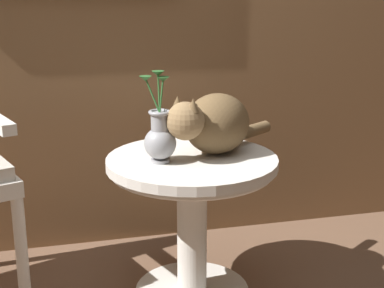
% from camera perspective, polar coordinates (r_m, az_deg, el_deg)
% --- Properties ---
extents(wicker_side_table, '(0.63, 0.63, 0.56)m').
position_cam_1_polar(wicker_side_table, '(2.08, 0.00, -5.64)').
color(wicker_side_table, silver).
rests_on(wicker_side_table, ground_plane).
extents(cat, '(0.48, 0.35, 0.23)m').
position_cam_1_polar(cat, '(2.04, 2.19, 2.12)').
color(cat, brown).
rests_on(cat, wicker_side_table).
extents(pewter_vase_with_ivy, '(0.12, 0.11, 0.32)m').
position_cam_1_polar(pewter_vase_with_ivy, '(1.95, -3.30, 0.83)').
color(pewter_vase_with_ivy, '#99999E').
rests_on(pewter_vase_with_ivy, wicker_side_table).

